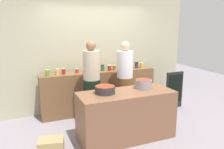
{
  "coord_description": "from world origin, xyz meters",
  "views": [
    {
      "loc": [
        -1.71,
        -3.74,
        2.04
      ],
      "look_at": [
        0.0,
        0.35,
        1.05
      ],
      "focal_mm": 36.52,
      "sensor_mm": 36.0,
      "label": 1
    }
  ],
  "objects_px": {
    "cook_in_cap": "(125,84)",
    "preserve_jar_12": "(137,65)",
    "preserve_jar_3": "(77,71)",
    "cooking_pot_left": "(105,90)",
    "preserve_jar_10": "(125,66)",
    "preserve_jar_8": "(114,68)",
    "preserve_jar_1": "(57,72)",
    "preserve_jar_11": "(130,66)",
    "chalkboard_sign": "(174,90)",
    "preserve_jar_5": "(93,69)",
    "preserve_jar_6": "(103,68)",
    "bread_crate": "(51,146)",
    "preserve_jar_13": "(142,65)",
    "cooking_pot_center": "(144,84)",
    "preserve_jar_4": "(85,70)",
    "preserve_jar_2": "(64,71)",
    "preserve_jar_0": "(48,73)",
    "preserve_jar_7": "(110,68)",
    "preserve_jar_9": "(121,67)",
    "cook_with_tongs": "(92,87)"
  },
  "relations": [
    {
      "from": "preserve_jar_0",
      "to": "cooking_pot_left",
      "type": "relative_size",
      "value": 0.4
    },
    {
      "from": "cooking_pot_left",
      "to": "cooking_pot_center",
      "type": "xyz_separation_m",
      "value": [
        0.76,
        0.0,
        0.02
      ]
    },
    {
      "from": "preserve_jar_11",
      "to": "chalkboard_sign",
      "type": "xyz_separation_m",
      "value": [
        0.95,
        -0.53,
        -0.57
      ]
    },
    {
      "from": "preserve_jar_7",
      "to": "preserve_jar_13",
      "type": "height_order",
      "value": "preserve_jar_7"
    },
    {
      "from": "preserve_jar_3",
      "to": "preserve_jar_13",
      "type": "distance_m",
      "value": 1.64
    },
    {
      "from": "preserve_jar_1",
      "to": "preserve_jar_12",
      "type": "height_order",
      "value": "preserve_jar_12"
    },
    {
      "from": "preserve_jar_1",
      "to": "cook_in_cap",
      "type": "bearing_deg",
      "value": -22.08
    },
    {
      "from": "preserve_jar_5",
      "to": "preserve_jar_6",
      "type": "bearing_deg",
      "value": -13.44
    },
    {
      "from": "preserve_jar_10",
      "to": "preserve_jar_13",
      "type": "height_order",
      "value": "preserve_jar_10"
    },
    {
      "from": "cook_in_cap",
      "to": "preserve_jar_12",
      "type": "bearing_deg",
      "value": 43.81
    },
    {
      "from": "preserve_jar_6",
      "to": "cooking_pot_center",
      "type": "distance_m",
      "value": 1.37
    },
    {
      "from": "preserve_jar_8",
      "to": "preserve_jar_10",
      "type": "height_order",
      "value": "preserve_jar_10"
    },
    {
      "from": "preserve_jar_8",
      "to": "preserve_jar_4",
      "type": "bearing_deg",
      "value": -178.21
    },
    {
      "from": "preserve_jar_1",
      "to": "preserve_jar_11",
      "type": "xyz_separation_m",
      "value": [
        1.77,
        0.07,
        -0.01
      ]
    },
    {
      "from": "cooking_pot_left",
      "to": "cook_in_cap",
      "type": "bearing_deg",
      "value": 45.52
    },
    {
      "from": "preserve_jar_2",
      "to": "preserve_jar_13",
      "type": "relative_size",
      "value": 1.06
    },
    {
      "from": "preserve_jar_5",
      "to": "cooking_pot_left",
      "type": "height_order",
      "value": "preserve_jar_5"
    },
    {
      "from": "preserve_jar_11",
      "to": "preserve_jar_5",
      "type": "bearing_deg",
      "value": 179.32
    },
    {
      "from": "preserve_jar_9",
      "to": "chalkboard_sign",
      "type": "bearing_deg",
      "value": -22.5
    },
    {
      "from": "preserve_jar_2",
      "to": "preserve_jar_12",
      "type": "distance_m",
      "value": 1.79
    },
    {
      "from": "preserve_jar_3",
      "to": "preserve_jar_10",
      "type": "xyz_separation_m",
      "value": [
        1.19,
        0.03,
        0.02
      ]
    },
    {
      "from": "preserve_jar_2",
      "to": "cooking_pot_center",
      "type": "height_order",
      "value": "preserve_jar_2"
    },
    {
      "from": "preserve_jar_12",
      "to": "bread_crate",
      "type": "height_order",
      "value": "preserve_jar_12"
    },
    {
      "from": "preserve_jar_1",
      "to": "preserve_jar_8",
      "type": "relative_size",
      "value": 1.07
    },
    {
      "from": "preserve_jar_3",
      "to": "cooking_pot_left",
      "type": "height_order",
      "value": "preserve_jar_3"
    },
    {
      "from": "preserve_jar_7",
      "to": "cooking_pot_left",
      "type": "bearing_deg",
      "value": -115.18
    },
    {
      "from": "cooking_pot_left",
      "to": "cooking_pot_center",
      "type": "distance_m",
      "value": 0.76
    },
    {
      "from": "preserve_jar_0",
      "to": "preserve_jar_6",
      "type": "height_order",
      "value": "preserve_jar_6"
    },
    {
      "from": "preserve_jar_13",
      "to": "cook_in_cap",
      "type": "distance_m",
      "value": 0.98
    },
    {
      "from": "preserve_jar_5",
      "to": "preserve_jar_1",
      "type": "bearing_deg",
      "value": -174.0
    },
    {
      "from": "preserve_jar_4",
      "to": "cook_in_cap",
      "type": "xyz_separation_m",
      "value": [
        0.73,
        -0.52,
        -0.27
      ]
    },
    {
      "from": "preserve_jar_8",
      "to": "preserve_jar_5",
      "type": "bearing_deg",
      "value": 169.89
    },
    {
      "from": "bread_crate",
      "to": "chalkboard_sign",
      "type": "height_order",
      "value": "chalkboard_sign"
    },
    {
      "from": "bread_crate",
      "to": "preserve_jar_10",
      "type": "bearing_deg",
      "value": 36.2
    },
    {
      "from": "preserve_jar_3",
      "to": "preserve_jar_9",
      "type": "distance_m",
      "value": 1.07
    },
    {
      "from": "preserve_jar_0",
      "to": "preserve_jar_2",
      "type": "xyz_separation_m",
      "value": [
        0.34,
        0.03,
        -0.0
      ]
    },
    {
      "from": "preserve_jar_2",
      "to": "preserve_jar_10",
      "type": "xyz_separation_m",
      "value": [
        1.49,
        0.07,
        0.01
      ]
    },
    {
      "from": "preserve_jar_7",
      "to": "cooking_pot_center",
      "type": "xyz_separation_m",
      "value": [
        0.15,
        -1.3,
        -0.08
      ]
    },
    {
      "from": "preserve_jar_3",
      "to": "cook_in_cap",
      "type": "distance_m",
      "value": 1.1
    },
    {
      "from": "cooking_pot_left",
      "to": "cook_in_cap",
      "type": "relative_size",
      "value": 0.21
    },
    {
      "from": "preserve_jar_1",
      "to": "cooking_pot_center",
      "type": "distance_m",
      "value": 1.87
    },
    {
      "from": "preserve_jar_7",
      "to": "cook_with_tongs",
      "type": "relative_size",
      "value": 0.08
    },
    {
      "from": "preserve_jar_8",
      "to": "preserve_jar_13",
      "type": "relative_size",
      "value": 1.01
    },
    {
      "from": "preserve_jar_7",
      "to": "cooking_pot_center",
      "type": "relative_size",
      "value": 0.44
    },
    {
      "from": "preserve_jar_1",
      "to": "preserve_jar_3",
      "type": "relative_size",
      "value": 1.34
    },
    {
      "from": "preserve_jar_13",
      "to": "preserve_jar_11",
      "type": "bearing_deg",
      "value": 174.09
    },
    {
      "from": "preserve_jar_2",
      "to": "preserve_jar_13",
      "type": "distance_m",
      "value": 1.94
    },
    {
      "from": "preserve_jar_0",
      "to": "preserve_jar_13",
      "type": "xyz_separation_m",
      "value": [
        2.28,
        0.07,
        -0.01
      ]
    },
    {
      "from": "preserve_jar_0",
      "to": "preserve_jar_2",
      "type": "distance_m",
      "value": 0.34
    },
    {
      "from": "preserve_jar_12",
      "to": "bread_crate",
      "type": "xyz_separation_m",
      "value": [
        -2.3,
        -1.42,
        -0.92
      ]
    }
  ]
}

